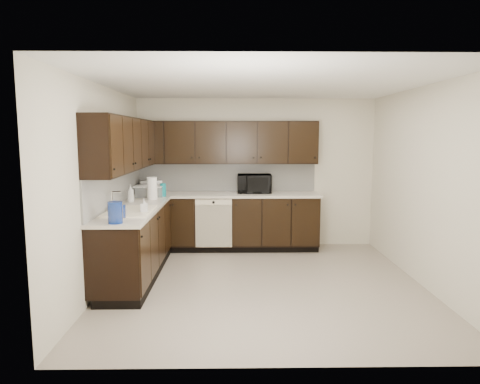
# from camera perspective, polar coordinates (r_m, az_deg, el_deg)

# --- Properties ---
(floor) EXTENTS (4.00, 4.00, 0.00)m
(floor) POSITION_cam_1_polar(r_m,az_deg,el_deg) (5.61, 3.16, -12.11)
(floor) COLOR gray
(floor) RESTS_ON ground
(ceiling) EXTENTS (4.00, 4.00, 0.00)m
(ceiling) POSITION_cam_1_polar(r_m,az_deg,el_deg) (5.32, 3.36, 14.18)
(ceiling) COLOR white
(ceiling) RESTS_ON wall_back
(wall_back) EXTENTS (4.00, 0.02, 2.50)m
(wall_back) POSITION_cam_1_polar(r_m,az_deg,el_deg) (7.30, 2.14, 2.55)
(wall_back) COLOR beige
(wall_back) RESTS_ON floor
(wall_left) EXTENTS (0.02, 4.00, 2.50)m
(wall_left) POSITION_cam_1_polar(r_m,az_deg,el_deg) (5.55, -17.82, 0.61)
(wall_left) COLOR beige
(wall_left) RESTS_ON floor
(wall_right) EXTENTS (0.02, 4.00, 2.50)m
(wall_right) POSITION_cam_1_polar(r_m,az_deg,el_deg) (5.82, 23.32, 0.66)
(wall_right) COLOR beige
(wall_right) RESTS_ON floor
(wall_front) EXTENTS (4.00, 0.02, 2.50)m
(wall_front) POSITION_cam_1_polar(r_m,az_deg,el_deg) (3.35, 5.71, -3.41)
(wall_front) COLOR beige
(wall_front) RESTS_ON floor
(lower_cabinets) EXTENTS (3.00, 2.80, 0.90)m
(lower_cabinets) POSITION_cam_1_polar(r_m,az_deg,el_deg) (6.57, -6.32, -5.43)
(lower_cabinets) COLOR black
(lower_cabinets) RESTS_ON floor
(countertop) EXTENTS (3.03, 2.83, 0.04)m
(countertop) POSITION_cam_1_polar(r_m,az_deg,el_deg) (6.48, -6.41, -1.07)
(countertop) COLOR beige
(countertop) RESTS_ON lower_cabinets
(backsplash) EXTENTS (3.00, 2.80, 0.48)m
(backsplash) POSITION_cam_1_polar(r_m,az_deg,el_deg) (6.68, -8.06, 1.41)
(backsplash) COLOR silver
(backsplash) RESTS_ON countertop
(upper_cabinets) EXTENTS (3.00, 2.80, 0.70)m
(upper_cabinets) POSITION_cam_1_polar(r_m,az_deg,el_deg) (6.51, -7.27, 6.48)
(upper_cabinets) COLOR black
(upper_cabinets) RESTS_ON wall_back
(dishwasher) EXTENTS (0.58, 0.04, 0.78)m
(dishwasher) POSITION_cam_1_polar(r_m,az_deg,el_deg) (6.82, -3.53, -3.79)
(dishwasher) COLOR #EEE2C3
(dishwasher) RESTS_ON lower_cabinets
(sink) EXTENTS (0.54, 0.82, 0.42)m
(sink) POSITION_cam_1_polar(r_m,az_deg,el_deg) (5.50, -14.52, -3.20)
(sink) COLOR #EEE2C3
(sink) RESTS_ON countertop
(microwave) EXTENTS (0.56, 0.38, 0.31)m
(microwave) POSITION_cam_1_polar(r_m,az_deg,el_deg) (7.08, 1.90, 1.12)
(microwave) COLOR black
(microwave) RESTS_ON countertop
(soap_bottle_a) EXTENTS (0.08, 0.09, 0.18)m
(soap_bottle_a) POSITION_cam_1_polar(r_m,az_deg,el_deg) (5.36, -12.67, -1.82)
(soap_bottle_a) COLOR gray
(soap_bottle_a) RESTS_ON countertop
(soap_bottle_b) EXTENTS (0.13, 0.13, 0.25)m
(soap_bottle_b) POSITION_cam_1_polar(r_m,az_deg,el_deg) (6.28, -14.38, -0.17)
(soap_bottle_b) COLOR gray
(soap_bottle_b) RESTS_ON countertop
(toaster_oven) EXTENTS (0.40, 0.35, 0.21)m
(toaster_oven) POSITION_cam_1_polar(r_m,az_deg,el_deg) (7.19, -11.83, 0.70)
(toaster_oven) COLOR #B4B4B7
(toaster_oven) RESTS_ON countertop
(storage_bin) EXTENTS (0.46, 0.37, 0.16)m
(storage_bin) POSITION_cam_1_polar(r_m,az_deg,el_deg) (6.80, -12.04, 0.08)
(storage_bin) COLOR white
(storage_bin) RESTS_ON countertop
(blue_pitcher) EXTENTS (0.17, 0.17, 0.24)m
(blue_pitcher) POSITION_cam_1_polar(r_m,az_deg,el_deg) (4.81, -16.30, -2.64)
(blue_pitcher) COLOR navy
(blue_pitcher) RESTS_ON countertop
(teal_tumbler) EXTENTS (0.12, 0.12, 0.21)m
(teal_tumbler) POSITION_cam_1_polar(r_m,az_deg,el_deg) (6.76, -10.22, 0.27)
(teal_tumbler) COLOR #0B777F
(teal_tumbler) RESTS_ON countertop
(paper_towel_roll) EXTENTS (0.18, 0.18, 0.33)m
(paper_towel_roll) POSITION_cam_1_polar(r_m,az_deg,el_deg) (6.49, -11.64, 0.49)
(paper_towel_roll) COLOR white
(paper_towel_roll) RESTS_ON countertop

